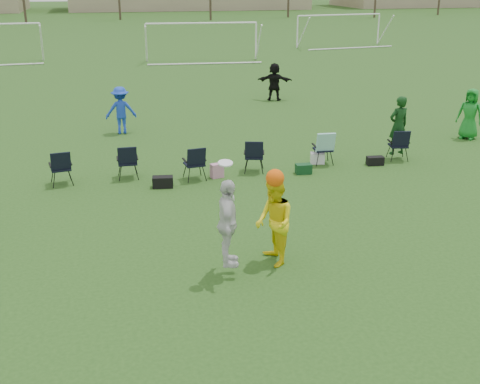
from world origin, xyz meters
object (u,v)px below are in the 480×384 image
object	(u,v)px
fielder_green_far	(470,114)
goal_mid	(202,31)
fielder_blue	(121,110)
goal_right	(339,21)
center_contest	(256,222)
fielder_black	(274,82)

from	to	relation	value
fielder_green_far	goal_mid	xyz separation A→B (m)	(-5.80, 22.12, 1.05)
fielder_blue	goal_mid	world-z (taller)	goal_mid
fielder_green_far	goal_right	bearing A→B (deg)	125.27
fielder_blue	goal_mid	bearing A→B (deg)	-108.73
fielder_green_far	center_contest	bearing A→B (deg)	-92.67
fielder_green_far	goal_mid	distance (m)	22.89
fielder_blue	goal_mid	size ratio (longest dim) A/B	0.23
center_contest	goal_mid	bearing A→B (deg)	82.76
fielder_blue	center_contest	size ratio (longest dim) A/B	0.73
center_contest	goal_mid	xyz separation A→B (m)	(3.82, 30.09, 0.94)
fielder_green_far	goal_right	xyz separation A→B (m)	(6.20, 28.12, 1.05)
fielder_black	goal_mid	size ratio (longest dim) A/B	0.23
goal_mid	fielder_green_far	bearing A→B (deg)	-71.30
fielder_blue	center_contest	distance (m)	11.57
goal_mid	goal_right	bearing A→B (deg)	30.57
goal_mid	fielder_blue	bearing A→B (deg)	-103.68
goal_mid	goal_right	xyz separation A→B (m)	(12.00, 6.00, 0.00)
center_contest	goal_right	bearing A→B (deg)	66.33
fielder_green_far	goal_mid	world-z (taller)	goal_mid
fielder_black	center_contest	bearing A→B (deg)	93.84
fielder_green_far	goal_mid	size ratio (longest dim) A/B	0.24
fielder_blue	fielder_black	size ratio (longest dim) A/B	0.99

